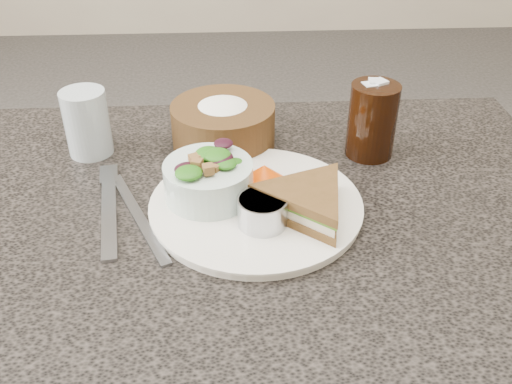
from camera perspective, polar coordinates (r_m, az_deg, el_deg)
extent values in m
cube|color=black|center=(1.06, -0.99, -18.51)|extent=(1.00, 0.70, 0.75)
cylinder|color=silver|center=(0.80, 0.00, -1.41)|extent=(0.29, 0.29, 0.01)
cylinder|color=#AEB1B8|center=(0.74, 0.66, -1.96)|extent=(0.07, 0.07, 0.04)
cone|color=#FE4F03|center=(0.83, 0.82, 1.77)|extent=(0.08, 0.08, 0.03)
cube|color=#919399|center=(0.82, -14.49, -2.09)|extent=(0.05, 0.21, 0.01)
cube|color=gray|center=(0.80, -11.66, -2.41)|extent=(0.11, 0.21, 0.00)
cylinder|color=#A5B3BA|center=(0.95, -16.55, 6.65)|extent=(0.08, 0.08, 0.11)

